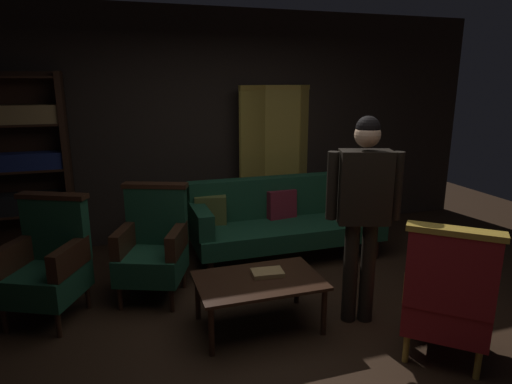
% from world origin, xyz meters
% --- Properties ---
extents(ground_plane, '(10.00, 10.00, 0.00)m').
position_xyz_m(ground_plane, '(0.00, 0.00, 0.00)').
color(ground_plane, black).
extents(back_wall, '(7.20, 0.10, 2.80)m').
position_xyz_m(back_wall, '(0.00, 2.45, 1.40)').
color(back_wall, black).
rests_on(back_wall, ground_plane).
extents(folding_screen, '(2.09, 0.59, 1.90)m').
position_xyz_m(folding_screen, '(1.27, 2.43, 0.99)').
color(folding_screen, '#B29338').
rests_on(folding_screen, ground_plane).
extents(bookshelf, '(0.90, 0.32, 2.05)m').
position_xyz_m(bookshelf, '(-2.15, 2.19, 1.06)').
color(bookshelf, black).
rests_on(bookshelf, ground_plane).
extents(velvet_couch, '(2.12, 0.78, 0.88)m').
position_xyz_m(velvet_couch, '(0.55, 1.45, 0.45)').
color(velvet_couch, black).
rests_on(velvet_couch, ground_plane).
extents(coffee_table, '(1.00, 0.64, 0.42)m').
position_xyz_m(coffee_table, '(-0.20, 0.09, 0.37)').
color(coffee_table, black).
rests_on(coffee_table, ground_plane).
extents(armchair_gilt_accent, '(0.82, 0.82, 1.04)m').
position_xyz_m(armchair_gilt_accent, '(0.93, -0.70, 0.49)').
color(armchair_gilt_accent, '#B78E33').
rests_on(armchair_gilt_accent, ground_plane).
extents(armchair_wing_left, '(0.77, 0.77, 1.04)m').
position_xyz_m(armchair_wing_left, '(-1.82, 0.79, 0.49)').
color(armchair_wing_left, black).
rests_on(armchair_wing_left, ground_plane).
extents(armchair_wing_right, '(0.75, 0.75, 1.04)m').
position_xyz_m(armchair_wing_right, '(-0.95, 0.91, 0.49)').
color(armchair_wing_right, black).
rests_on(armchair_wing_right, ground_plane).
extents(standing_figure, '(0.56, 0.33, 1.70)m').
position_xyz_m(standing_figure, '(0.61, -0.06, 1.03)').
color(standing_figure, black).
rests_on(standing_figure, ground_plane).
extents(potted_plant, '(0.52, 0.52, 0.81)m').
position_xyz_m(potted_plant, '(-0.69, 1.86, 0.47)').
color(potted_plant, brown).
rests_on(potted_plant, ground_plane).
extents(book_tan_leather, '(0.27, 0.19, 0.04)m').
position_xyz_m(book_tan_leather, '(-0.11, 0.15, 0.44)').
color(book_tan_leather, '#9E7A47').
rests_on(book_tan_leather, coffee_table).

